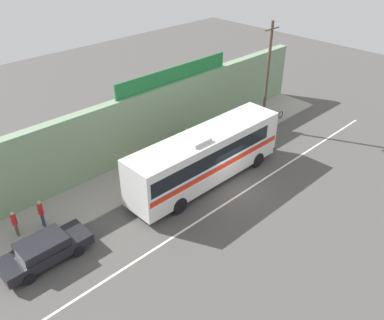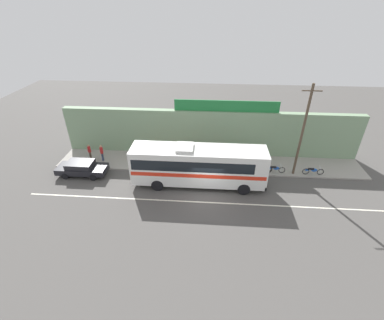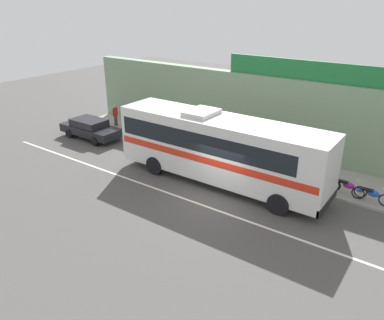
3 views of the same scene
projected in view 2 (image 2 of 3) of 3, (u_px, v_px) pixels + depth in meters
The scene contains 15 objects.
ground_plane at pixel (207, 196), 22.70m from camera, with size 70.00×70.00×0.00m, color #4F4C49.
sidewalk_slab at pixel (208, 163), 27.10m from camera, with size 30.00×3.60×0.14m, color gray.
storefront_facade at pixel (210, 133), 27.74m from camera, with size 30.00×0.70×4.80m, color gray.
storefront_billboard at pixel (226, 106), 26.12m from camera, with size 10.19×0.12×1.10m, color #1E7538.
road_center_stripe at pixel (207, 202), 22.01m from camera, with size 30.00×0.14×0.01m, color silver.
intercity_bus at pixel (198, 164), 23.18m from camera, with size 11.53×2.68×3.78m.
parked_car at pixel (82, 168), 25.13m from camera, with size 4.57×1.88×1.37m.
utility_pole at pixel (303, 131), 23.17m from camera, with size 1.60×0.22×8.48m.
motorcycle_green at pixel (262, 167), 25.55m from camera, with size 1.90×0.56×0.94m.
motorcycle_purple at pixel (249, 167), 25.62m from camera, with size 1.83×0.56×0.94m.
motorcycle_blue at pixel (275, 169), 25.31m from camera, with size 1.83×0.56×0.94m.
motorcycle_orange at pixel (313, 171), 25.04m from camera, with size 1.95×0.56×0.94m.
pedestrian_far_right at pixel (89, 151), 27.28m from camera, with size 0.30×0.48×1.62m.
pedestrian_near_shop at pixel (102, 152), 26.91m from camera, with size 0.30×0.48×1.75m.
pedestrian_far_left at pixel (219, 153), 26.80m from camera, with size 0.30×0.48×1.71m.
Camera 2 is at (0.08, -17.91, 14.33)m, focal length 25.21 mm.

